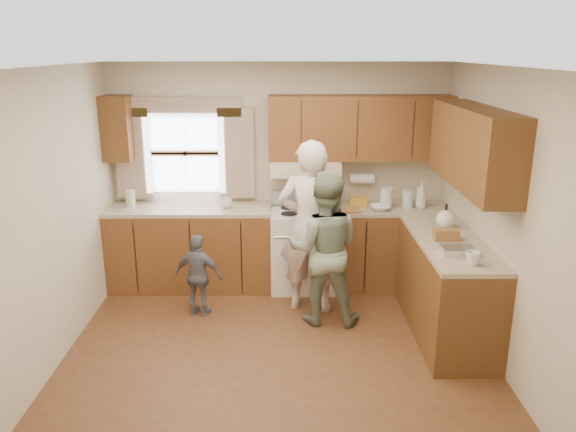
{
  "coord_description": "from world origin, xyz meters",
  "views": [
    {
      "loc": [
        0.06,
        -4.56,
        2.64
      ],
      "look_at": [
        0.1,
        0.4,
        1.15
      ],
      "focal_mm": 35.0,
      "sensor_mm": 36.0,
      "label": 1
    }
  ],
  "objects_px": {
    "child": "(199,276)",
    "woman_right": "(324,249)",
    "stove": "(305,247)",
    "woman_left": "(310,227)"
  },
  "relations": [
    {
      "from": "child",
      "to": "woman_right",
      "type": "bearing_deg",
      "value": -171.19
    },
    {
      "from": "woman_right",
      "to": "child",
      "type": "bearing_deg",
      "value": 0.08
    },
    {
      "from": "stove",
      "to": "woman_left",
      "type": "height_order",
      "value": "woman_left"
    },
    {
      "from": "woman_right",
      "to": "child",
      "type": "height_order",
      "value": "woman_right"
    },
    {
      "from": "woman_left",
      "to": "child",
      "type": "distance_m",
      "value": 1.23
    },
    {
      "from": "woman_right",
      "to": "woman_left",
      "type": "bearing_deg",
      "value": -60.08
    },
    {
      "from": "woman_left",
      "to": "woman_right",
      "type": "xyz_separation_m",
      "value": [
        0.12,
        -0.28,
        -0.14
      ]
    },
    {
      "from": "woman_right",
      "to": "child",
      "type": "relative_size",
      "value": 1.76
    },
    {
      "from": "stove",
      "to": "woman_right",
      "type": "height_order",
      "value": "woman_right"
    },
    {
      "from": "woman_left",
      "to": "stove",
      "type": "bearing_deg",
      "value": -77.33
    }
  ]
}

